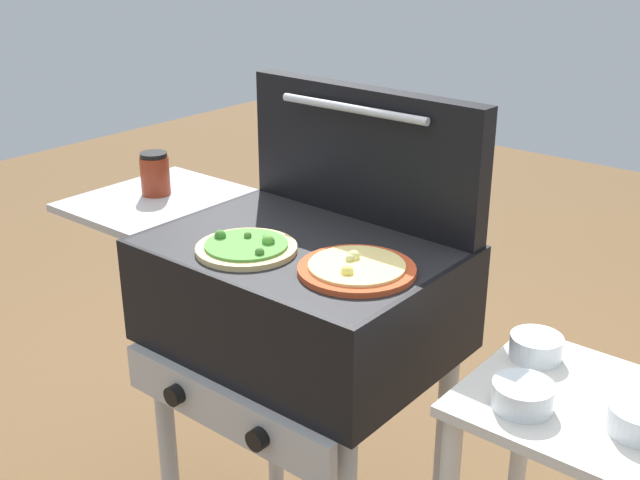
{
  "coord_description": "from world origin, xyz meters",
  "views": [
    {
      "loc": [
        1.01,
        -1.18,
        1.54
      ],
      "look_at": [
        0.05,
        0.0,
        0.92
      ],
      "focal_mm": 44.39,
      "sensor_mm": 36.0,
      "label": 1
    }
  ],
  "objects_px": {
    "pizza_cheese": "(356,268)",
    "pizza_veggie": "(247,247)",
    "sauce_jar": "(155,174)",
    "topping_bowl_far": "(536,348)",
    "topping_bowl_middle": "(523,396)",
    "grill": "(296,303)"
  },
  "relations": [
    {
      "from": "grill",
      "to": "pizza_veggie",
      "type": "bearing_deg",
      "value": -113.94
    },
    {
      "from": "grill",
      "to": "pizza_veggie",
      "type": "distance_m",
      "value": 0.19
    },
    {
      "from": "sauce_jar",
      "to": "grill",
      "type": "bearing_deg",
      "value": -2.42
    },
    {
      "from": "sauce_jar",
      "to": "topping_bowl_middle",
      "type": "relative_size",
      "value": 1.02
    },
    {
      "from": "grill",
      "to": "pizza_veggie",
      "type": "xyz_separation_m",
      "value": [
        -0.05,
        -0.1,
        0.15
      ]
    },
    {
      "from": "grill",
      "to": "sauce_jar",
      "type": "bearing_deg",
      "value": 177.58
    },
    {
      "from": "sauce_jar",
      "to": "topping_bowl_far",
      "type": "xyz_separation_m",
      "value": [
        1.0,
        0.07,
        -0.16
      ]
    },
    {
      "from": "topping_bowl_middle",
      "to": "pizza_veggie",
      "type": "bearing_deg",
      "value": -178.01
    },
    {
      "from": "pizza_cheese",
      "to": "pizza_veggie",
      "type": "bearing_deg",
      "value": -166.32
    },
    {
      "from": "pizza_cheese",
      "to": "sauce_jar",
      "type": "bearing_deg",
      "value": 174.63
    },
    {
      "from": "topping_bowl_far",
      "to": "grill",
      "type": "bearing_deg",
      "value": -170.52
    },
    {
      "from": "sauce_jar",
      "to": "topping_bowl_far",
      "type": "height_order",
      "value": "sauce_jar"
    },
    {
      "from": "grill",
      "to": "sauce_jar",
      "type": "xyz_separation_m",
      "value": [
        -0.48,
        0.02,
        0.2
      ]
    },
    {
      "from": "pizza_veggie",
      "to": "topping_bowl_far",
      "type": "distance_m",
      "value": 0.61
    },
    {
      "from": "grill",
      "to": "topping_bowl_middle",
      "type": "height_order",
      "value": "grill"
    },
    {
      "from": "pizza_veggie",
      "to": "sauce_jar",
      "type": "distance_m",
      "value": 0.45
    },
    {
      "from": "pizza_veggie",
      "to": "topping_bowl_far",
      "type": "height_order",
      "value": "pizza_veggie"
    },
    {
      "from": "topping_bowl_middle",
      "to": "grill",
      "type": "bearing_deg",
      "value": 172.08
    },
    {
      "from": "topping_bowl_middle",
      "to": "pizza_cheese",
      "type": "bearing_deg",
      "value": 174.46
    },
    {
      "from": "pizza_veggie",
      "to": "sauce_jar",
      "type": "xyz_separation_m",
      "value": [
        -0.43,
        0.12,
        0.04
      ]
    },
    {
      "from": "grill",
      "to": "topping_bowl_middle",
      "type": "bearing_deg",
      "value": -7.92
    },
    {
      "from": "topping_bowl_far",
      "to": "topping_bowl_middle",
      "type": "distance_m",
      "value": 0.18
    }
  ]
}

